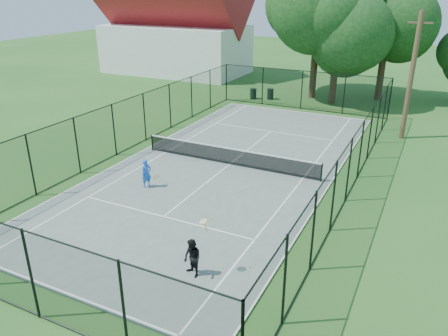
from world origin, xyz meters
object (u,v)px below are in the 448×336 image
at_px(trash_bin_left, 253,94).
at_px(player_black, 192,258).
at_px(tennis_net, 229,156).
at_px(trash_bin_right, 270,94).
at_px(utility_pole, 411,76).
at_px(player_blue, 147,174).

relative_size(trash_bin_left, player_black, 0.43).
height_order(tennis_net, trash_bin_right, tennis_net).
distance_m(trash_bin_right, player_black, 25.04).
bearing_deg(trash_bin_right, utility_pole, -27.90).
height_order(tennis_net, trash_bin_left, tennis_net).
xyz_separation_m(trash_bin_left, player_blue, (2.27, -18.63, 0.30)).
xyz_separation_m(trash_bin_left, trash_bin_right, (1.35, 0.53, 0.00)).
bearing_deg(player_blue, tennis_net, 61.37).
bearing_deg(utility_pole, trash_bin_left, 156.76).
height_order(tennis_net, player_blue, player_blue).
relative_size(tennis_net, trash_bin_right, 11.15).
distance_m(tennis_net, trash_bin_right, 15.24).
bearing_deg(player_black, trash_bin_right, 104.69).
bearing_deg(utility_pole, trash_bin_right, 152.10).
height_order(trash_bin_right, player_black, player_black).
distance_m(trash_bin_left, utility_pole, 14.00).
height_order(trash_bin_left, utility_pole, utility_pole).
relative_size(trash_bin_left, utility_pole, 0.12).
bearing_deg(trash_bin_left, tennis_net, -72.22).
bearing_deg(trash_bin_right, tennis_net, -77.67).
height_order(tennis_net, player_black, player_black).
bearing_deg(tennis_net, trash_bin_left, 107.78).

